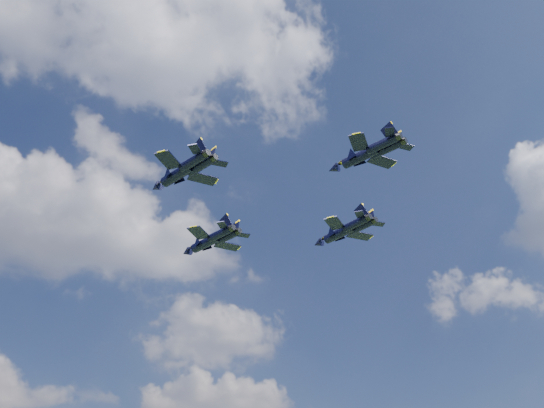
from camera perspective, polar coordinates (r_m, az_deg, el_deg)
The scene contains 4 objects.
jet_lead at distance 118.19m, azimuth -6.39°, elevation -3.71°, with size 12.30×15.70×3.89m.
jet_left at distance 95.96m, azimuth -9.04°, elevation 2.70°, with size 11.47×14.64×3.63m.
jet_right at distance 117.56m, azimuth 6.18°, elevation -2.82°, with size 11.68×15.74×3.81m.
jet_slot at distance 96.50m, azimuth 8.10°, elevation 4.36°, with size 11.43×13.87×3.49m.
Camera 1 is at (-25.45, -81.48, 3.56)m, focal length 40.00 mm.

